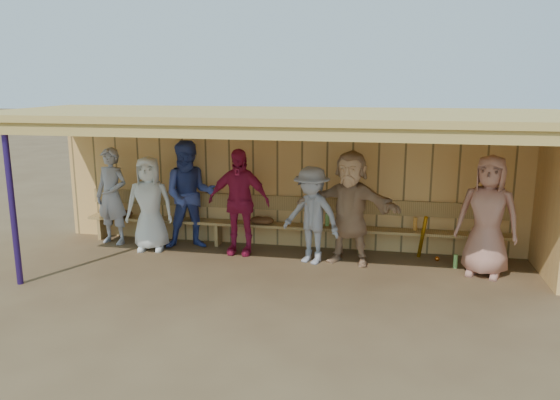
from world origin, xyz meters
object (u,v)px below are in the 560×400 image
object	(u,v)px
player_d	(239,202)
bench	(288,220)
player_c	(190,195)
player_h	(488,216)
player_e	(312,215)
player_a	(112,196)
player_f	(350,208)
player_b	(149,204)

from	to	relation	value
player_d	bench	size ratio (longest dim) A/B	0.24
player_c	player_h	bearing A→B (deg)	-23.95
player_e	player_c	bearing A→B (deg)	-166.16
player_a	player_f	bearing A→B (deg)	7.08
player_f	player_h	xyz separation A→B (m)	(2.10, -0.19, 0.00)
player_f	bench	distance (m)	1.35
player_d	player_e	bearing A→B (deg)	-11.04
player_a	player_b	xyz separation A→B (m)	(0.84, -0.25, -0.05)
bench	player_b	bearing A→B (deg)	-166.81
player_c	player_d	distance (m)	0.95
player_f	player_c	bearing A→B (deg)	-172.92
player_e	bench	xyz separation A→B (m)	(-0.52, 0.72, -0.28)
player_e	player_f	distance (m)	0.64
player_c	player_h	world-z (taller)	player_c
player_a	player_c	size ratio (longest dim) A/B	0.92
player_a	player_f	world-z (taller)	player_f
player_b	player_e	size ratio (longest dim) A/B	1.04
player_c	player_h	size ratio (longest dim) A/B	1.03
player_b	player_f	world-z (taller)	player_f
player_a	player_h	xyz separation A→B (m)	(6.45, -0.49, 0.05)
player_c	player_f	xyz separation A→B (m)	(2.85, -0.30, -0.03)
player_h	player_d	bearing A→B (deg)	-166.87
player_a	player_d	world-z (taller)	player_d
player_b	bench	distance (m)	2.47
player_c	player_e	world-z (taller)	player_c
player_c	bench	xyz separation A→B (m)	(1.72, 0.31, -0.44)
player_a	player_d	bearing A→B (deg)	7.68
player_a	player_e	size ratio (longest dim) A/B	1.10
player_b	player_e	distance (m)	2.90
player_b	player_c	xyz separation A→B (m)	(0.66, 0.25, 0.13)
player_b	player_e	xyz separation A→B (m)	(2.90, -0.16, -0.03)
player_c	player_d	world-z (taller)	player_c
player_f	bench	world-z (taller)	player_f
player_e	player_f	bearing A→B (deg)	34.61
player_f	bench	bearing A→B (deg)	164.82
player_a	player_b	size ratio (longest dim) A/B	1.06
player_f	player_h	world-z (taller)	player_h
player_c	player_e	xyz separation A→B (m)	(2.24, -0.41, -0.16)
player_c	player_b	bearing A→B (deg)	-177.36
player_c	player_h	distance (m)	4.97
player_h	player_e	bearing A→B (deg)	-163.57
player_f	bench	xyz separation A→B (m)	(-1.13, 0.61, -0.41)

